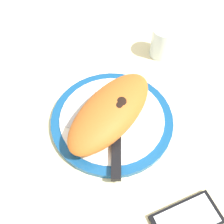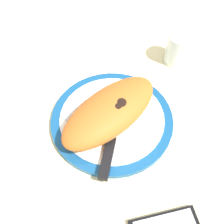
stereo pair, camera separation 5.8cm
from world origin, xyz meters
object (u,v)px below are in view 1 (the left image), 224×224
plate (112,119)px  water_glass (164,44)px  smartphone (187,219)px  calzone (112,112)px  fork (82,107)px  knife (116,145)px

plate → water_glass: size_ratio=3.34×
plate → smartphone: plate is taller
water_glass → plate: bearing=-0.8°
plate → calzone: calzone is taller
plate → smartphone: bearing=63.3°
plate → fork: size_ratio=1.78×
fork → knife: size_ratio=0.77×
water_glass → knife: bearing=7.4°
knife → smartphone: size_ratio=1.46×
plate → fork: bearing=-80.1°
fork → knife: bearing=69.0°
knife → water_glass: water_glass is taller
plate → smartphone: 25.79cm
plate → knife: 7.55cm
smartphone → water_glass: water_glass is taller
fork → smartphone: 32.04cm
plate → water_glass: (-26.52, 0.39, 2.86)cm
knife → plate: bearing=-141.6°
water_glass → fork: bearing=-15.4°
water_glass → smartphone: bearing=30.7°
smartphone → water_glass: 44.44cm
plate → smartphone: size_ratio=2.00×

